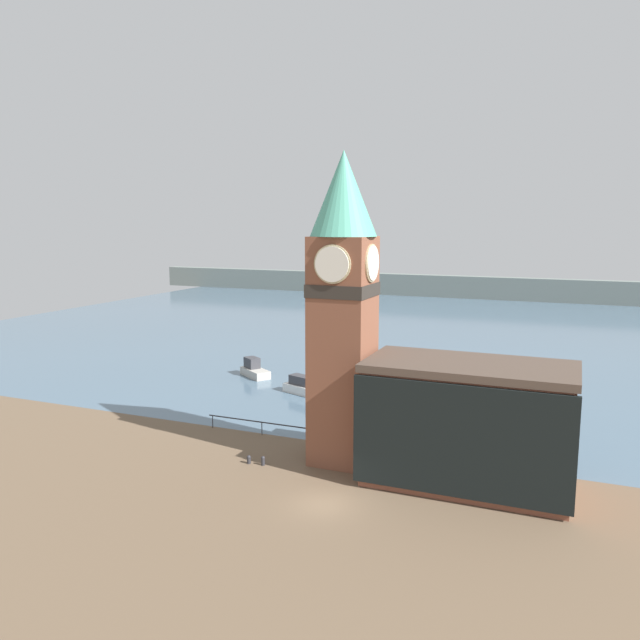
# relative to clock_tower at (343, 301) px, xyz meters

# --- Properties ---
(ground_plane) EXTENTS (160.00, 160.00, 0.00)m
(ground_plane) POSITION_rel_clock_tower_xyz_m (1.49, -7.06, -11.61)
(ground_plane) COLOR brown
(water) EXTENTS (160.00, 120.00, 0.00)m
(water) POSITION_rel_clock_tower_xyz_m (1.49, 62.96, -11.62)
(water) COLOR slate
(water) RESTS_ON ground_plane
(far_shoreline) EXTENTS (180.00, 3.00, 5.00)m
(far_shoreline) POSITION_rel_clock_tower_xyz_m (1.49, 102.96, -9.11)
(far_shoreline) COLOR slate
(far_shoreline) RESTS_ON water
(pier_railing) EXTENTS (9.90, 0.08, 1.09)m
(pier_railing) POSITION_rel_clock_tower_xyz_m (-7.96, 2.71, -10.67)
(pier_railing) COLOR #232328
(pier_railing) RESTS_ON ground_plane
(clock_tower) EXTENTS (4.60, 4.60, 21.86)m
(clock_tower) POSITION_rel_clock_tower_xyz_m (0.00, 0.00, 0.00)
(clock_tower) COLOR brown
(clock_tower) RESTS_ON ground_plane
(pier_building) EXTENTS (13.34, 6.90, 8.15)m
(pier_building) POSITION_rel_clock_tower_xyz_m (8.93, -0.68, -7.52)
(pier_building) COLOR brown
(pier_building) RESTS_ON ground_plane
(boat_near) EXTENTS (6.35, 3.66, 1.81)m
(boat_near) POSITION_rel_clock_tower_xyz_m (-9.23, 14.99, -10.95)
(boat_near) COLOR silver
(boat_near) RESTS_ON water
(boat_far) EXTENTS (4.38, 3.73, 2.06)m
(boat_far) POSITION_rel_clock_tower_xyz_m (-17.83, 19.63, -10.87)
(boat_far) COLOR #B7B2A8
(boat_far) RESTS_ON water
(mooring_bollard_near) EXTENTS (0.29, 0.29, 0.61)m
(mooring_bollard_near) POSITION_rel_clock_tower_xyz_m (-5.96, -3.08, -11.29)
(mooring_bollard_near) COLOR #2D2D33
(mooring_bollard_near) RESTS_ON ground_plane
(mooring_bollard_far) EXTENTS (0.27, 0.27, 0.67)m
(mooring_bollard_far) POSITION_rel_clock_tower_xyz_m (-4.87, -2.99, -11.25)
(mooring_bollard_far) COLOR #2D2D33
(mooring_bollard_far) RESTS_ON ground_plane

